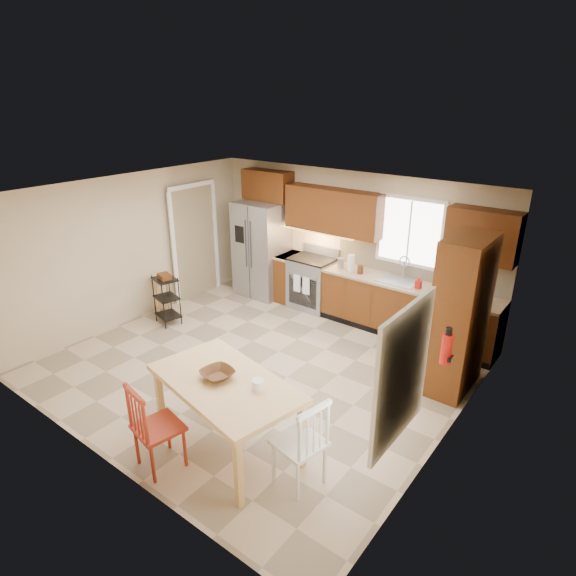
% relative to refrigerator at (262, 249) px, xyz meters
% --- Properties ---
extents(floor, '(5.50, 5.50, 0.00)m').
position_rel_refrigerator_xyz_m(floor, '(1.70, -2.12, -0.91)').
color(floor, tan).
rests_on(floor, ground).
extents(ceiling, '(5.50, 5.00, 0.02)m').
position_rel_refrigerator_xyz_m(ceiling, '(1.70, -2.12, 1.59)').
color(ceiling, silver).
rests_on(ceiling, ground).
extents(wall_back, '(5.50, 0.02, 2.50)m').
position_rel_refrigerator_xyz_m(wall_back, '(1.70, 0.38, 0.34)').
color(wall_back, '#CCB793').
rests_on(wall_back, ground).
extents(wall_front, '(5.50, 0.02, 2.50)m').
position_rel_refrigerator_xyz_m(wall_front, '(1.70, -4.62, 0.34)').
color(wall_front, '#CCB793').
rests_on(wall_front, ground).
extents(wall_left, '(0.02, 5.00, 2.50)m').
position_rel_refrigerator_xyz_m(wall_left, '(-1.05, -2.12, 0.34)').
color(wall_left, '#CCB793').
rests_on(wall_left, ground).
extents(wall_right, '(0.02, 5.00, 2.50)m').
position_rel_refrigerator_xyz_m(wall_right, '(4.45, -2.12, 0.34)').
color(wall_right, '#CCB793').
rests_on(wall_right, ground).
extents(refrigerator, '(0.92, 0.75, 1.82)m').
position_rel_refrigerator_xyz_m(refrigerator, '(0.00, 0.00, 0.00)').
color(refrigerator, gray).
rests_on(refrigerator, floor).
extents(range_stove, '(0.76, 0.63, 0.92)m').
position_rel_refrigerator_xyz_m(range_stove, '(1.15, 0.06, -0.45)').
color(range_stove, gray).
rests_on(range_stove, floor).
extents(base_cabinet_narrow, '(0.30, 0.60, 0.90)m').
position_rel_refrigerator_xyz_m(base_cabinet_narrow, '(0.60, 0.08, -0.46)').
color(base_cabinet_narrow, '#5D3011').
rests_on(base_cabinet_narrow, floor).
extents(base_cabinet_run, '(2.92, 0.60, 0.90)m').
position_rel_refrigerator_xyz_m(base_cabinet_run, '(2.99, 0.08, -0.46)').
color(base_cabinet_run, '#5D3011').
rests_on(base_cabinet_run, floor).
extents(dishwasher, '(0.60, 0.02, 0.78)m').
position_rel_refrigerator_xyz_m(dishwasher, '(3.55, -0.22, -0.46)').
color(dishwasher, black).
rests_on(dishwasher, floor).
extents(backsplash, '(2.92, 0.03, 0.55)m').
position_rel_refrigerator_xyz_m(backsplash, '(2.99, 0.36, 0.27)').
color(backsplash, beige).
rests_on(backsplash, wall_back).
extents(upper_over_fridge, '(1.00, 0.35, 0.55)m').
position_rel_refrigerator_xyz_m(upper_over_fridge, '(0.00, 0.20, 1.19)').
color(upper_over_fridge, '#562C0E').
rests_on(upper_over_fridge, wall_back).
extents(upper_left_block, '(1.80, 0.35, 0.75)m').
position_rel_refrigerator_xyz_m(upper_left_block, '(1.45, 0.20, 0.92)').
color(upper_left_block, '#562C0E').
rests_on(upper_left_block, wall_back).
extents(upper_right_block, '(1.00, 0.35, 0.75)m').
position_rel_refrigerator_xyz_m(upper_right_block, '(3.95, 0.20, 0.92)').
color(upper_right_block, '#562C0E').
rests_on(upper_right_block, wall_back).
extents(window_back, '(1.12, 0.04, 1.12)m').
position_rel_refrigerator_xyz_m(window_back, '(2.80, 0.35, 0.74)').
color(window_back, white).
rests_on(window_back, wall_back).
extents(sink, '(0.62, 0.46, 0.16)m').
position_rel_refrigerator_xyz_m(sink, '(2.80, 0.08, -0.05)').
color(sink, gray).
rests_on(sink, base_cabinet_run).
extents(undercab_glow, '(1.60, 0.30, 0.01)m').
position_rel_refrigerator_xyz_m(undercab_glow, '(1.15, 0.17, 0.52)').
color(undercab_glow, '#FFBF66').
rests_on(undercab_glow, wall_back).
extents(soap_bottle, '(0.09, 0.09, 0.19)m').
position_rel_refrigerator_xyz_m(soap_bottle, '(3.18, -0.02, 0.09)').
color(soap_bottle, '#BA150C').
rests_on(soap_bottle, base_cabinet_run).
extents(paper_towel, '(0.12, 0.12, 0.28)m').
position_rel_refrigerator_xyz_m(paper_towel, '(1.95, 0.03, 0.13)').
color(paper_towel, white).
rests_on(paper_towel, base_cabinet_run).
extents(canister_steel, '(0.11, 0.11, 0.18)m').
position_rel_refrigerator_xyz_m(canister_steel, '(1.75, 0.03, 0.08)').
color(canister_steel, gray).
rests_on(canister_steel, base_cabinet_run).
extents(canister_wood, '(0.10, 0.10, 0.14)m').
position_rel_refrigerator_xyz_m(canister_wood, '(2.15, -0.00, 0.06)').
color(canister_wood, '#522D15').
rests_on(canister_wood, base_cabinet_run).
extents(pantry, '(0.50, 0.95, 2.10)m').
position_rel_refrigerator_xyz_m(pantry, '(4.13, -0.93, 0.14)').
color(pantry, '#5D3011').
rests_on(pantry, floor).
extents(fire_extinguisher, '(0.12, 0.12, 0.36)m').
position_rel_refrigerator_xyz_m(fire_extinguisher, '(4.33, -1.98, 0.19)').
color(fire_extinguisher, '#BA150C').
rests_on(fire_extinguisher, wall_right).
extents(window_right, '(0.04, 1.02, 1.32)m').
position_rel_refrigerator_xyz_m(window_right, '(4.38, -3.27, 0.54)').
color(window_right, white).
rests_on(window_right, wall_right).
extents(doorway, '(0.04, 0.95, 2.10)m').
position_rel_refrigerator_xyz_m(doorway, '(-0.97, -0.82, 0.14)').
color(doorway, '#8C7A59').
rests_on(doorway, wall_left).
extents(dining_table, '(1.88, 1.29, 0.84)m').
position_rel_refrigerator_xyz_m(dining_table, '(2.56, -3.64, -0.49)').
color(dining_table, tan).
rests_on(dining_table, floor).
extents(chair_red, '(0.56, 0.56, 1.01)m').
position_rel_refrigerator_xyz_m(chair_red, '(2.21, -4.29, -0.40)').
color(chair_red, maroon).
rests_on(chair_red, floor).
extents(chair_white, '(0.56, 0.56, 1.01)m').
position_rel_refrigerator_xyz_m(chair_white, '(3.51, -3.59, -0.40)').
color(chair_white, white).
rests_on(chair_white, floor).
extents(table_bowl, '(0.41, 0.41, 0.09)m').
position_rel_refrigerator_xyz_m(table_bowl, '(2.46, -3.64, -0.06)').
color(table_bowl, '#522D15').
rests_on(table_bowl, dining_table).
extents(table_jar, '(0.16, 0.16, 0.16)m').
position_rel_refrigerator_xyz_m(table_jar, '(2.94, -3.53, -0.03)').
color(table_jar, white).
rests_on(table_jar, dining_table).
extents(bar_stool, '(0.45, 0.45, 0.71)m').
position_rel_refrigerator_xyz_m(bar_stool, '(-0.80, -1.81, -0.56)').
color(bar_stool, tan).
rests_on(bar_stool, floor).
extents(utility_cart, '(0.50, 0.43, 0.85)m').
position_rel_refrigerator_xyz_m(utility_cart, '(-0.43, -2.01, -0.48)').
color(utility_cart, black).
rests_on(utility_cart, floor).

